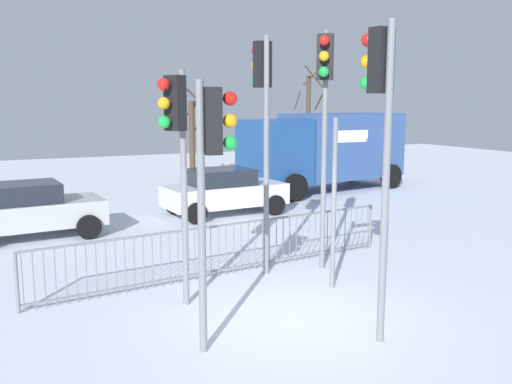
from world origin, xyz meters
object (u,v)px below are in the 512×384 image
at_px(traffic_light_rear_left, 324,97).
at_px(car_white_mid, 224,191).
at_px(delivery_truck, 326,148).
at_px(bare_tree_left, 308,119).
at_px(traffic_light_mid_right, 263,102).
at_px(car_silver_near, 26,210).
at_px(bare_tree_right, 192,135).
at_px(direction_sign_post, 337,194).
at_px(traffic_light_foreground_left, 212,156).
at_px(traffic_light_rear_right, 177,136).
at_px(traffic_light_mid_left, 381,111).

distance_m(traffic_light_rear_left, car_white_mid, 6.99).
distance_m(car_white_mid, delivery_truck, 6.32).
bearing_deg(bare_tree_left, car_white_mid, -133.15).
xyz_separation_m(traffic_light_mid_right, delivery_truck, (7.12, 8.77, -1.78)).
distance_m(car_silver_near, bare_tree_right, 11.79).
xyz_separation_m(traffic_light_mid_right, direction_sign_post, (0.82, -1.47, -1.71)).
bearing_deg(traffic_light_foreground_left, car_silver_near, -157.54).
distance_m(direction_sign_post, delivery_truck, 12.02).
xyz_separation_m(car_white_mid, delivery_truck, (5.58, 2.82, 0.97)).
bearing_deg(traffic_light_rear_left, traffic_light_foreground_left, 75.26).
bearing_deg(direction_sign_post, car_white_mid, 82.20).
bearing_deg(bare_tree_right, bare_tree_left, 7.30).
distance_m(traffic_light_rear_right, bare_tree_left, 20.28).
xyz_separation_m(traffic_light_mid_right, bare_tree_left, (10.01, 14.99, -0.84)).
height_order(traffic_light_rear_right, traffic_light_foreground_left, traffic_light_rear_right).
xyz_separation_m(car_silver_near, delivery_truck, (11.42, 3.53, 0.97)).
height_order(traffic_light_rear_right, bare_tree_right, bare_tree_right).
xyz_separation_m(traffic_light_foreground_left, car_white_mid, (3.81, 9.00, -2.03)).
xyz_separation_m(traffic_light_foreground_left, bare_tree_left, (12.29, 18.04, -0.11)).
xyz_separation_m(traffic_light_foreground_left, bare_tree_right, (5.60, 17.18, -0.73)).
relative_size(traffic_light_rear_left, traffic_light_mid_right, 1.03).
relative_size(traffic_light_mid_left, car_white_mid, 1.19).
distance_m(traffic_light_mid_right, car_white_mid, 6.74).
bearing_deg(car_silver_near, direction_sign_post, -57.54).
xyz_separation_m(traffic_light_foreground_left, car_silver_near, (-2.03, 8.29, -2.03)).
bearing_deg(direction_sign_post, bare_tree_right, 78.61).
xyz_separation_m(traffic_light_rear_left, traffic_light_mid_right, (-1.18, 0.42, -0.11)).
bearing_deg(delivery_truck, traffic_light_foreground_left, 40.63).
relative_size(traffic_light_rear_left, bare_tree_left, 0.92).
relative_size(traffic_light_rear_left, car_silver_near, 1.26).
bearing_deg(traffic_light_mid_left, car_silver_near, 104.65).
bearing_deg(bare_tree_right, delivery_truck, -54.75).
bearing_deg(traffic_light_mid_right, direction_sign_post, -64.62).
bearing_deg(car_white_mid, delivery_truck, 23.03).
xyz_separation_m(traffic_light_foreground_left, direction_sign_post, (3.09, 1.57, -0.98)).
bearing_deg(traffic_light_rear_right, bare_tree_right, -46.39).
bearing_deg(delivery_truck, bare_tree_left, -125.88).
height_order(traffic_light_rear_left, traffic_light_mid_right, traffic_light_rear_left).
bearing_deg(bare_tree_right, traffic_light_mid_right, -103.24).
xyz_separation_m(traffic_light_rear_right, traffic_light_rear_left, (3.37, 0.78, 0.66)).
xyz_separation_m(traffic_light_rear_left, bare_tree_right, (2.14, 14.56, -1.56)).
relative_size(traffic_light_mid_left, traffic_light_foreground_left, 1.22).
height_order(direction_sign_post, car_white_mid, direction_sign_post).
xyz_separation_m(traffic_light_rear_left, car_silver_near, (-5.49, 5.66, -2.86)).
height_order(traffic_light_mid_right, traffic_light_foreground_left, traffic_light_mid_right).
relative_size(direction_sign_post, car_white_mid, 0.83).
height_order(traffic_light_rear_left, car_white_mid, traffic_light_rear_left).
bearing_deg(bare_tree_right, traffic_light_rear_left, -98.37).
bearing_deg(car_silver_near, bare_tree_left, 29.35).
xyz_separation_m(traffic_light_rear_right, car_silver_near, (-2.12, 6.44, -2.21)).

